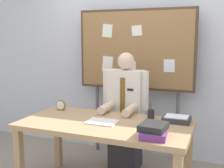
% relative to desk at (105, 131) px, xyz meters
% --- Properties ---
extents(back_wall, '(6.40, 0.08, 2.70)m').
position_rel_desk_xyz_m(back_wall, '(0.00, 1.17, 0.70)').
color(back_wall, silver).
rests_on(back_wall, ground_plane).
extents(desk, '(1.65, 0.82, 0.73)m').
position_rel_desk_xyz_m(desk, '(0.00, 0.00, 0.00)').
color(desk, tan).
rests_on(desk, ground_plane).
extents(person, '(0.55, 0.56, 1.38)m').
position_rel_desk_xyz_m(person, '(0.00, 0.61, -0.01)').
color(person, '#2D2D33').
rests_on(person, ground_plane).
extents(bulletin_board, '(1.49, 0.09, 1.90)m').
position_rel_desk_xyz_m(bulletin_board, '(-0.00, 0.97, 0.73)').
color(bulletin_board, '#4C3823').
rests_on(bulletin_board, ground_plane).
extents(book_stack, '(0.24, 0.29, 0.11)m').
position_rel_desk_xyz_m(book_stack, '(0.54, -0.23, 0.14)').
color(book_stack, '#72337F').
rests_on(book_stack, desk).
extents(open_notebook, '(0.30, 0.22, 0.01)m').
position_rel_desk_xyz_m(open_notebook, '(-0.02, -0.02, 0.09)').
color(open_notebook, silver).
rests_on(open_notebook, desk).
extents(desk_clock, '(0.12, 0.04, 0.12)m').
position_rel_desk_xyz_m(desk_clock, '(-0.65, 0.25, 0.14)').
color(desk_clock, olive).
rests_on(desk_clock, desk).
extents(pen_holder, '(0.07, 0.07, 0.16)m').
position_rel_desk_xyz_m(pen_holder, '(0.38, 0.30, 0.13)').
color(pen_holder, '#262626').
rests_on(pen_holder, desk).
extents(paper_tray, '(0.26, 0.20, 0.06)m').
position_rel_desk_xyz_m(paper_tray, '(0.65, 0.27, 0.11)').
color(paper_tray, '#333338').
rests_on(paper_tray, desk).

